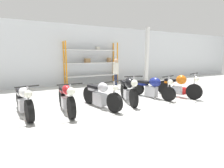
{
  "coord_description": "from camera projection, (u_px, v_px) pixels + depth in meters",
  "views": [
    {
      "loc": [
        -3.04,
        -5.41,
        1.77
      ],
      "look_at": [
        0.0,
        0.4,
        0.7
      ],
      "focal_mm": 28.0,
      "sensor_mm": 36.0,
      "label": 1
    }
  ],
  "objects": [
    {
      "name": "motorcycle_red",
      "position": [
        66.0,
        98.0,
        5.48
      ],
      "size": [
        0.71,
        2.04,
        1.0
      ],
      "rotation": [
        0.0,
        0.0,
        -1.6
      ],
      "color": "black",
      "rests_on": "ground_plane"
    },
    {
      "name": "toolbox",
      "position": [
        183.0,
        91.0,
        8.2
      ],
      "size": [
        0.44,
        0.26,
        0.28
      ],
      "color": "red",
      "rests_on": "ground_plane"
    },
    {
      "name": "shelving_rack",
      "position": [
        92.0,
        62.0,
        10.77
      ],
      "size": [
        3.36,
        0.63,
        2.58
      ],
      "color": "orange",
      "rests_on": "ground_plane"
    },
    {
      "name": "motorcycle_orange",
      "position": [
        179.0,
        85.0,
        7.51
      ],
      "size": [
        0.83,
        1.95,
        1.07
      ],
      "rotation": [
        0.0,
        0.0,
        -1.29
      ],
      "color": "black",
      "rests_on": "ground_plane"
    },
    {
      "name": "support_pillar",
      "position": [
        147.0,
        55.0,
        11.79
      ],
      "size": [
        0.28,
        0.28,
        3.6
      ],
      "color": "silver",
      "rests_on": "ground_plane"
    },
    {
      "name": "motorcycle_blue",
      "position": [
        153.0,
        87.0,
        7.36
      ],
      "size": [
        0.84,
        2.09,
        0.99
      ],
      "rotation": [
        0.0,
        0.0,
        -1.34
      ],
      "color": "black",
      "rests_on": "ground_plane"
    },
    {
      "name": "motorcycle_silver",
      "position": [
        101.0,
        96.0,
        5.99
      ],
      "size": [
        0.81,
        2.01,
        1.0
      ],
      "rotation": [
        0.0,
        0.0,
        -1.33
      ],
      "color": "black",
      "rests_on": "ground_plane"
    },
    {
      "name": "ground_plane",
      "position": [
        117.0,
        104.0,
        6.41
      ],
      "size": [
        30.0,
        30.0,
        0.0
      ],
      "primitive_type": "plane",
      "color": "silver"
    },
    {
      "name": "person_browsing",
      "position": [
        116.0,
        71.0,
        9.38
      ],
      "size": [
        0.45,
        0.45,
        1.61
      ],
      "rotation": [
        0.0,
        0.0,
        2.38
      ],
      "color": "#1E2338",
      "rests_on": "ground_plane"
    },
    {
      "name": "back_wall",
      "position": [
        76.0,
        55.0,
        10.59
      ],
      "size": [
        30.0,
        0.08,
        3.6
      ],
      "color": "silver",
      "rests_on": "ground_plane"
    },
    {
      "name": "motorcycle_white",
      "position": [
        24.0,
        101.0,
        5.24
      ],
      "size": [
        0.63,
        2.16,
        0.99
      ],
      "rotation": [
        0.0,
        0.0,
        -1.43
      ],
      "color": "black",
      "rests_on": "ground_plane"
    },
    {
      "name": "motorcycle_black",
      "position": [
        128.0,
        89.0,
        6.63
      ],
      "size": [
        0.86,
        1.97,
        1.09
      ],
      "rotation": [
        0.0,
        0.0,
        -1.87
      ],
      "color": "black",
      "rests_on": "ground_plane"
    }
  ]
}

